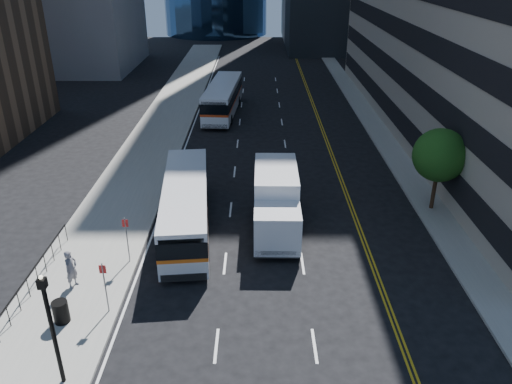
% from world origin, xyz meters
% --- Properties ---
extents(ground, '(160.00, 160.00, 0.00)m').
position_xyz_m(ground, '(0.00, 0.00, 0.00)').
color(ground, black).
rests_on(ground, ground).
extents(sidewalk_west, '(5.00, 90.00, 0.15)m').
position_xyz_m(sidewalk_west, '(-10.50, 25.00, 0.07)').
color(sidewalk_west, gray).
rests_on(sidewalk_west, ground).
extents(sidewalk_east, '(2.00, 90.00, 0.15)m').
position_xyz_m(sidewalk_east, '(9.00, 25.00, 0.07)').
color(sidewalk_east, gray).
rests_on(sidewalk_east, ground).
extents(street_tree, '(3.20, 3.20, 5.10)m').
position_xyz_m(street_tree, '(9.00, 8.00, 3.64)').
color(street_tree, '#332114').
rests_on(street_tree, sidewalk_east).
extents(lamp_post, '(0.28, 0.28, 4.56)m').
position_xyz_m(lamp_post, '(-9.00, -6.00, 2.72)').
color(lamp_post, black).
rests_on(lamp_post, sidewalk_west).
extents(bus_front, '(3.50, 11.28, 2.86)m').
position_xyz_m(bus_front, '(-5.88, 5.51, 1.56)').
color(bus_front, silver).
rests_on(bus_front, ground).
extents(bus_rear, '(3.41, 11.80, 3.00)m').
position_xyz_m(bus_rear, '(-5.22, 28.76, 1.64)').
color(bus_rear, white).
rests_on(bus_rear, ground).
extents(box_truck, '(2.53, 7.11, 3.39)m').
position_xyz_m(box_truck, '(-0.77, 5.61, 1.79)').
color(box_truck, silver).
rests_on(box_truck, ground).
extents(trash_can, '(0.75, 0.75, 1.01)m').
position_xyz_m(trash_can, '(-10.21, -2.69, 0.65)').
color(trash_can, black).
rests_on(trash_can, sidewalk_west).
extents(pedestrian, '(0.68, 0.81, 1.90)m').
position_xyz_m(pedestrian, '(-10.55, -0.15, 1.10)').
color(pedestrian, '#5D5B63').
rests_on(pedestrian, sidewalk_west).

